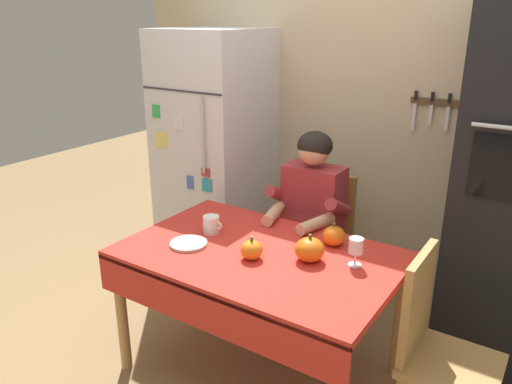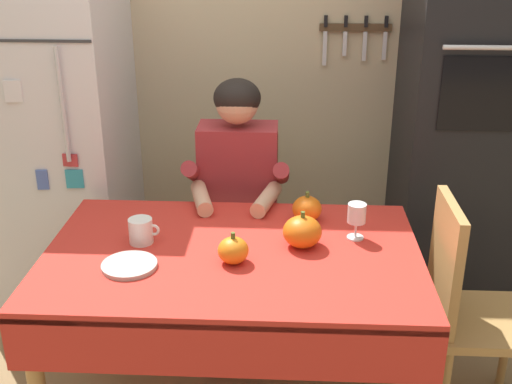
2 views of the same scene
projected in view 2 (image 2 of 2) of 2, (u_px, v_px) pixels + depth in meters
back_wall_assembly at (261, 42)px, 3.30m from camera, size 3.70×0.13×2.60m
refrigerator at (55, 136)px, 3.14m from camera, size 0.68×0.71×1.80m
wall_oven at (467, 110)px, 3.03m from camera, size 0.60×0.64×2.10m
dining_table at (232, 274)px, 2.38m from camera, size 1.40×0.90×0.74m
chair_behind_person at (241, 219)px, 3.17m from camera, size 0.40×0.40×0.93m
seated_person at (237, 192)px, 2.90m from camera, size 0.47×0.55×1.25m
chair_right_side at (467, 303)px, 2.46m from camera, size 0.40×0.40×0.93m
coffee_mug at (141, 231)px, 2.41m from camera, size 0.12×0.09×0.10m
wine_glass at (357, 215)px, 2.43m from camera, size 0.07×0.07×0.14m
pumpkin_large at (302, 232)px, 2.38m from camera, size 0.15×0.15×0.14m
pumpkin_medium at (307, 209)px, 2.59m from camera, size 0.12×0.12×0.13m
pumpkin_small at (233, 250)px, 2.27m from camera, size 0.11×0.11×0.12m
serving_tray at (129, 265)px, 2.25m from camera, size 0.20×0.20×0.02m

